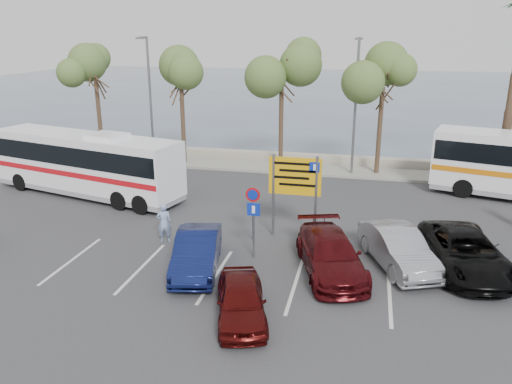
% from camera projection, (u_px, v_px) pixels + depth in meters
% --- Properties ---
extents(ground, '(120.00, 120.00, 0.00)m').
position_uv_depth(ground, '(254.00, 267.00, 18.69)').
color(ground, '#373639').
rests_on(ground, ground).
extents(kerb_strip, '(44.00, 2.40, 0.15)m').
position_uv_depth(kerb_strip, '(304.00, 169.00, 31.67)').
color(kerb_strip, gray).
rests_on(kerb_strip, ground).
extents(seawall, '(48.00, 0.80, 0.60)m').
position_uv_depth(seawall, '(308.00, 159.00, 33.46)').
color(seawall, tan).
rests_on(seawall, ground).
extents(sea, '(140.00, 140.00, 0.00)m').
position_uv_depth(sea, '(344.00, 91.00, 74.40)').
color(sea, '#39485C').
rests_on(sea, ground).
extents(tree_far_left, '(3.20, 3.20, 7.60)m').
position_uv_depth(tree_far_left, '(94.00, 65.00, 32.71)').
color(tree_far_left, '#382619').
rests_on(tree_far_left, kerb_strip).
extents(tree_left, '(3.20, 3.20, 7.20)m').
position_uv_depth(tree_left, '(181.00, 72.00, 31.54)').
color(tree_left, '#382619').
rests_on(tree_left, kerb_strip).
extents(tree_mid, '(3.20, 3.20, 8.00)m').
position_uv_depth(tree_mid, '(282.00, 62.00, 29.97)').
color(tree_mid, '#382619').
rests_on(tree_mid, kerb_strip).
extents(tree_right, '(3.20, 3.20, 7.40)m').
position_uv_depth(tree_right, '(384.00, 72.00, 28.86)').
color(tree_right, '#382619').
rests_on(tree_right, kerb_strip).
extents(street_lamp_left, '(0.45, 1.15, 8.01)m').
position_uv_depth(street_lamp_left, '(150.00, 94.00, 31.95)').
color(street_lamp_left, slate).
rests_on(street_lamp_left, kerb_strip).
extents(street_lamp_right, '(0.45, 1.15, 8.01)m').
position_uv_depth(street_lamp_right, '(356.00, 100.00, 29.21)').
color(street_lamp_right, slate).
rests_on(street_lamp_right, kerb_strip).
extents(direction_sign, '(2.20, 0.12, 3.60)m').
position_uv_depth(direction_sign, '(295.00, 183.00, 20.71)').
color(direction_sign, slate).
rests_on(direction_sign, ground).
extents(sign_no_stop, '(0.60, 0.08, 2.35)m').
position_uv_depth(sign_no_stop, '(253.00, 206.00, 20.55)').
color(sign_no_stop, slate).
rests_on(sign_no_stop, ground).
extents(sign_parking, '(0.50, 0.07, 2.25)m').
position_uv_depth(sign_parking, '(254.00, 222.00, 19.02)').
color(sign_parking, slate).
rests_on(sign_parking, ground).
extents(lane_markings, '(12.02, 4.20, 0.01)m').
position_uv_depth(lane_markings, '(217.00, 276.00, 18.00)').
color(lane_markings, silver).
rests_on(lane_markings, ground).
extents(coach_bus_left, '(11.47, 5.05, 3.50)m').
position_uv_depth(coach_bus_left, '(86.00, 166.00, 26.48)').
color(coach_bus_left, white).
rests_on(coach_bus_left, ground).
extents(car_blue, '(2.41, 4.56, 1.43)m').
position_uv_depth(car_blue, '(197.00, 252.00, 18.27)').
color(car_blue, '#0F1749').
rests_on(car_blue, ground).
extents(car_maroon, '(3.36, 5.26, 1.42)m').
position_uv_depth(car_maroon, '(331.00, 254.00, 18.08)').
color(car_maroon, '#470B0F').
rests_on(car_maroon, ground).
extents(car_red, '(2.46, 3.91, 1.24)m').
position_uv_depth(car_red, '(241.00, 300.00, 15.17)').
color(car_red, '#480B0A').
rests_on(car_red, ground).
extents(suv_black, '(3.22, 5.54, 1.45)m').
position_uv_depth(suv_black, '(465.00, 252.00, 18.26)').
color(suv_black, black).
rests_on(suv_black, ground).
extents(car_silver_b, '(3.11, 4.66, 1.45)m').
position_uv_depth(car_silver_b, '(398.00, 248.00, 18.56)').
color(car_silver_b, gray).
rests_on(car_silver_b, ground).
extents(pedestrian_near, '(0.72, 0.59, 1.70)m').
position_uv_depth(pedestrian_near, '(164.00, 223.00, 20.67)').
color(pedestrian_near, '#8196BD').
rests_on(pedestrian_near, ground).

